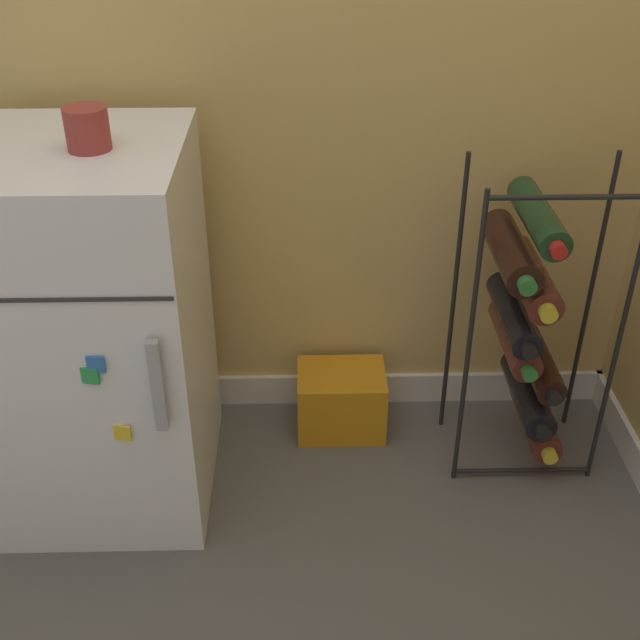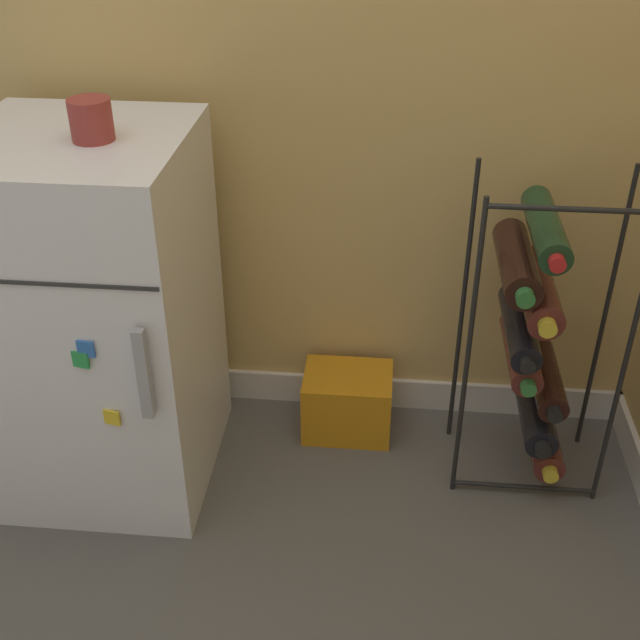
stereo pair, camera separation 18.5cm
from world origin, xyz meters
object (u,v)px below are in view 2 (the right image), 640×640
Objects in this scene: fridge_top_cup at (91,120)px; mini_fridge at (100,319)px; wine_rack at (533,336)px; soda_box at (347,402)px.

mini_fridge is at bearing 163.54° from fridge_top_cup.
wine_rack is 9.21× the size of fridge_top_cup.
wine_rack is 1.08m from fridge_top_cup.
fridge_top_cup reaches higher than mini_fridge.
mini_fridge reaches higher than wine_rack.
soda_box is at bearing 18.50° from mini_fridge.
soda_box is (-0.44, 0.11, -0.31)m from wine_rack.
mini_fridge reaches higher than soda_box.
fridge_top_cup reaches higher than soda_box.
fridge_top_cup is (0.06, -0.02, 0.48)m from mini_fridge.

